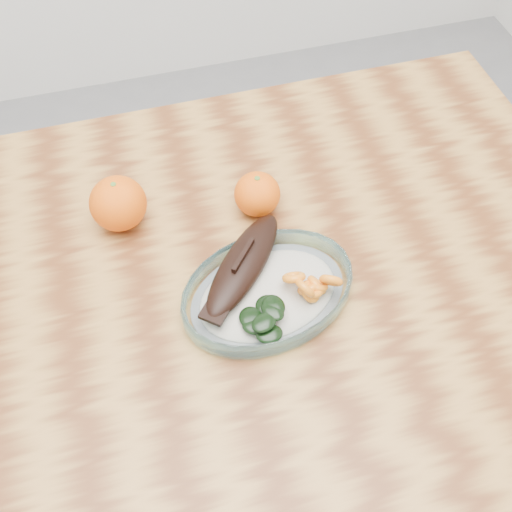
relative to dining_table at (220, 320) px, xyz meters
name	(u,v)px	position (x,y,z in m)	size (l,w,h in m)	color
ground	(232,465)	(0.00, 0.00, -0.65)	(3.00, 3.00, 0.00)	slate
dining_table	(220,320)	(0.00, 0.00, 0.00)	(1.20, 0.80, 0.75)	brown
plated_meal	(267,290)	(0.06, -0.04, 0.12)	(0.54, 0.54, 0.08)	white
orange_left	(118,203)	(-0.11, 0.15, 0.14)	(0.08, 0.08, 0.08)	#E74304
orange_right	(257,194)	(0.09, 0.12, 0.13)	(0.07, 0.07, 0.07)	#E74304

